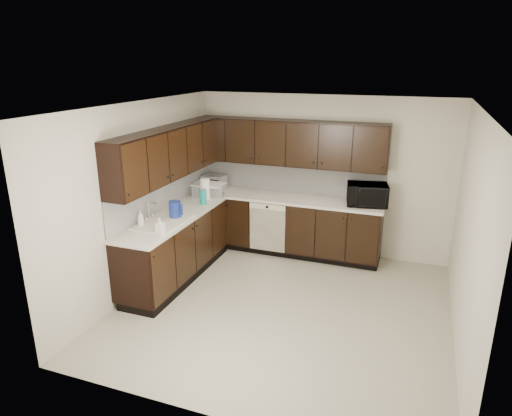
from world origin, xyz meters
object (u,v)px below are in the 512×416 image
at_px(toaster_oven, 214,182).
at_px(blue_pitcher, 175,210).
at_px(sink, 163,227).
at_px(storage_bin, 208,190).
at_px(microwave, 367,195).

xyz_separation_m(toaster_oven, blue_pitcher, (0.14, -1.53, 0.00)).
distance_m(sink, storage_bin, 1.37).
bearing_deg(sink, microwave, 35.05).
bearing_deg(microwave, storage_bin, 176.86).
xyz_separation_m(sink, microwave, (2.43, 1.71, 0.22)).
bearing_deg(sink, blue_pitcher, 72.63).
xyz_separation_m(sink, blue_pitcher, (0.07, 0.21, 0.18)).
relative_size(sink, blue_pitcher, 3.40).
height_order(sink, blue_pitcher, sink).
height_order(sink, toaster_oven, sink).
distance_m(sink, toaster_oven, 1.75).
xyz_separation_m(sink, storage_bin, (0.01, 1.36, 0.15)).
height_order(toaster_oven, blue_pitcher, blue_pitcher).
bearing_deg(blue_pitcher, toaster_oven, 98.95).
bearing_deg(storage_bin, blue_pitcher, -87.17).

